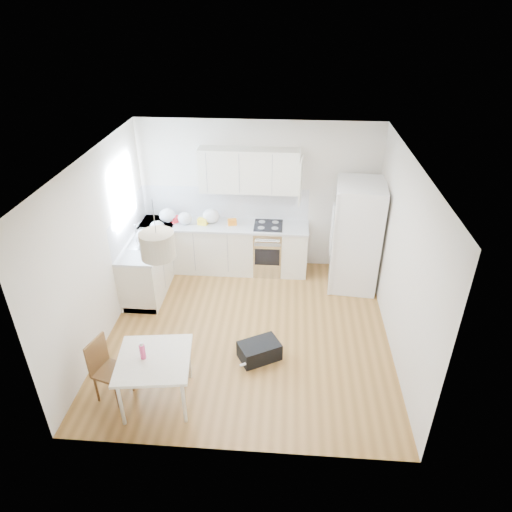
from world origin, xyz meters
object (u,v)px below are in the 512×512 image
(gym_bag, at_px, (259,351))
(refrigerator, at_px, (357,236))
(dining_table, at_px, (154,363))
(dining_chair, at_px, (112,371))

(gym_bag, bearing_deg, refrigerator, 25.16)
(dining_table, height_order, gym_bag, dining_table)
(refrigerator, xyz_separation_m, gym_bag, (-1.51, -2.07, -0.81))
(refrigerator, relative_size, dining_chair, 2.17)
(dining_table, bearing_deg, dining_chair, 170.80)
(refrigerator, height_order, dining_table, refrigerator)
(dining_chair, xyz_separation_m, gym_bag, (1.78, 0.84, -0.30))
(refrigerator, bearing_deg, gym_bag, -120.72)
(refrigerator, distance_m, gym_bag, 2.69)
(refrigerator, bearing_deg, dining_table, -127.64)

